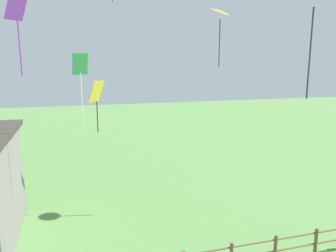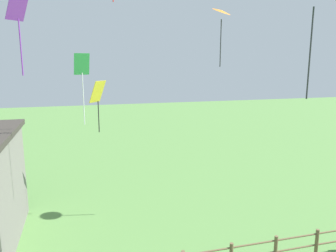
# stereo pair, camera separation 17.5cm
# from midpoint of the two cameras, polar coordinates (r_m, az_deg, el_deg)

# --- Properties ---
(kite_purple_streamer) EXTENTS (0.88, 0.89, 3.00)m
(kite_purple_streamer) POSITION_cam_midpoint_polar(r_m,az_deg,el_deg) (13.78, -25.12, 16.96)
(kite_purple_streamer) COLOR purple
(kite_green_diamond) EXTENTS (0.86, 0.47, 3.84)m
(kite_green_diamond) POSITION_cam_midpoint_polar(r_m,az_deg,el_deg) (18.24, -15.26, 8.77)
(kite_green_diamond) COLOR green
(kite_orange_delta) EXTENTS (1.29, 1.27, 2.85)m
(kite_orange_delta) POSITION_cam_midpoint_polar(r_m,az_deg,el_deg) (16.73, 8.78, 18.77)
(kite_orange_delta) COLOR orange
(kite_yellow_diamond) EXTENTS (0.89, 0.94, 2.60)m
(kite_yellow_diamond) POSITION_cam_midpoint_polar(r_m,az_deg,el_deg) (16.69, -12.63, 5.11)
(kite_yellow_diamond) COLOR yellow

